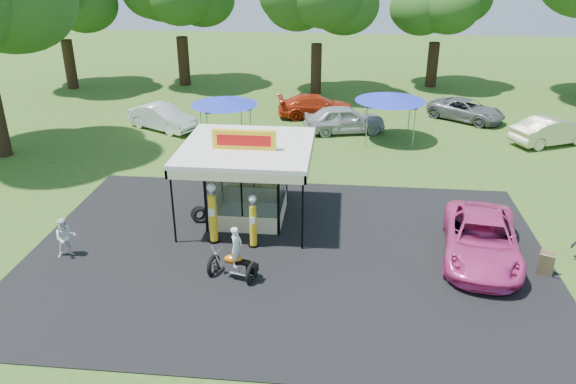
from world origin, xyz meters
name	(u,v)px	position (x,y,z in m)	size (l,w,h in m)	color
ground	(281,283)	(0.00, 0.00, 0.00)	(120.00, 120.00, 0.00)	#2D551A
asphalt_apron	(287,254)	(0.00, 2.00, 0.02)	(20.00, 14.00, 0.04)	black
gas_station_kiosk	(248,180)	(-2.00, 4.99, 1.78)	(5.40, 5.40, 4.18)	white
gas_pump_left	(213,215)	(-3.03, 2.67, 1.24)	(0.48, 0.48, 2.59)	black
gas_pump_right	(253,223)	(-1.39, 2.47, 1.07)	(0.42, 0.42, 2.24)	black
motorcycle	(235,258)	(-1.66, 0.14, 0.84)	(1.90, 1.25, 2.16)	black
spare_tires	(200,215)	(-4.04, 4.37, 0.35)	(0.88, 0.61, 0.72)	black
a_frame_sign	(546,264)	(9.45, 1.43, 0.49)	(0.59, 0.66, 0.96)	#593819
kiosk_car	(256,188)	(-2.00, 7.20, 0.48)	(1.13, 2.82, 0.96)	yellow
pink_sedan	(482,239)	(7.36, 2.49, 0.81)	(2.71, 5.87, 1.63)	#D93A8A
spectator_west	(65,238)	(-8.39, 1.01, 0.81)	(0.78, 0.61, 1.61)	white
bg_car_a	(163,117)	(-9.63, 17.04, 0.79)	(1.67, 4.80, 1.58)	white
bg_car_b	(316,106)	(0.04, 20.84, 0.77)	(2.15, 5.28, 1.53)	#B4280D
bg_car_c	(345,119)	(2.02, 17.59, 0.87)	(2.05, 5.10, 1.74)	#ABACB0
bg_car_d	(466,110)	(10.20, 21.13, 0.71)	(2.36, 5.11, 1.42)	slate
bg_car_e	(551,131)	(14.30, 16.58, 0.80)	(1.70, 4.87, 1.61)	beige
tent_west	(224,101)	(-5.11, 15.10, 2.50)	(3.94, 3.94, 2.76)	gray
tent_east	(390,97)	(4.69, 16.38, 2.66)	(4.21, 4.21, 2.94)	gray
oak_far_c	(318,1)	(-0.35, 27.32, 7.05)	(9.43, 9.43, 11.12)	black
oak_far_d	(438,7)	(9.10, 30.90, 6.39)	(8.42, 8.42, 10.02)	black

